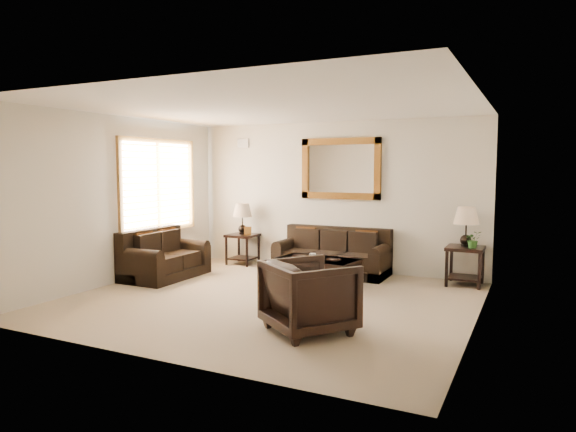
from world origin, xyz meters
The scene contains 11 objects.
room centered at (0.00, 0.00, 1.35)m, with size 5.51×5.01×2.71m.
window centered at (-2.70, 0.90, 1.55)m, with size 0.07×1.96×1.66m.
mirror centered at (0.14, 2.47, 1.85)m, with size 1.50×0.06×1.10m.
air_vent centered at (-1.90, 2.48, 2.35)m, with size 0.25×0.02×0.18m, color #999999.
sofa centered at (0.14, 2.11, 0.29)m, with size 1.97×0.85×0.81m.
loveseat centered at (-2.35, 0.54, 0.30)m, with size 0.87×1.46×0.82m.
end_table_left centered at (-1.75, 2.19, 0.77)m, with size 0.54×0.54×1.18m.
end_table_right centered at (2.37, 2.18, 0.82)m, with size 0.57×0.57×1.25m.
coffee_table centered at (0.25, 1.17, 0.27)m, with size 1.34×0.84×0.53m.
armchair centered at (1.08, -1.05, 0.45)m, with size 0.88×0.83×0.91m, color black.
potted_plant centered at (2.49, 2.07, 0.73)m, with size 0.24×0.27×0.21m, color #27521C.
Camera 1 is at (3.36, -6.29, 1.86)m, focal length 32.00 mm.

